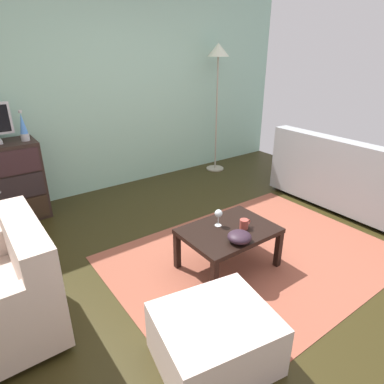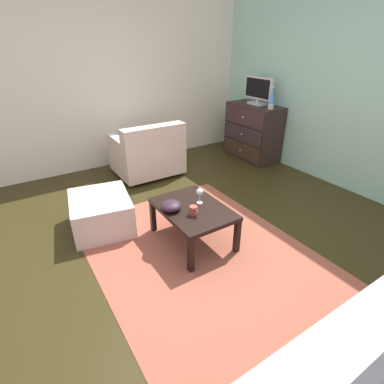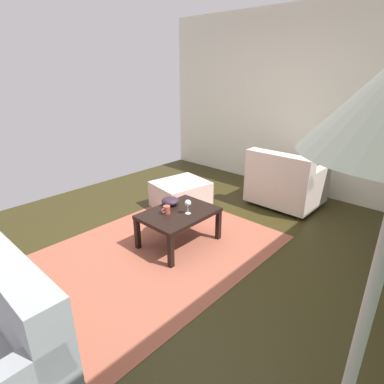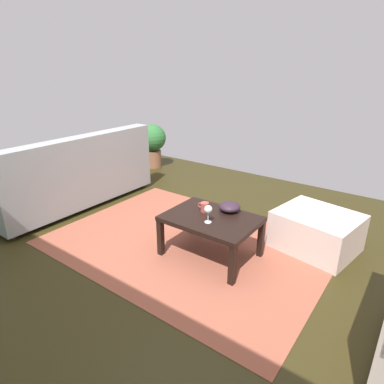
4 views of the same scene
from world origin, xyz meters
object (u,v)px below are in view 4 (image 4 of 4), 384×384
mug (204,207)px  potted_plant (153,142)px  couch_large (71,177)px  coffee_table (211,222)px  ottoman (316,231)px  bowl_decorative (230,207)px  wine_glass (208,210)px

mug → potted_plant: size_ratio=0.16×
couch_large → potted_plant: 1.78m
coffee_table → ottoman: coffee_table is taller
ottoman → bowl_decorative: bearing=36.7°
wine_glass → mug: wine_glass is taller
bowl_decorative → potted_plant: bearing=-33.2°
wine_glass → ottoman: wine_glass is taller
ottoman → couch_large: bearing=14.0°
coffee_table → wine_glass: wine_glass is taller
couch_large → potted_plant: (0.26, -1.76, 0.09)m
wine_glass → coffee_table: bearing=-70.8°
wine_glass → potted_plant: (2.36, -1.87, -0.07)m
coffee_table → bowl_decorative: (-0.07, -0.20, 0.10)m
mug → bowl_decorative: bowl_decorative is taller
wine_glass → potted_plant: potted_plant is taller
mug → ottoman: 1.09m
mug → wine_glass: bearing=132.0°
wine_glass → bowl_decorative: wine_glass is taller
wine_glass → couch_large: (2.10, -0.11, -0.16)m
wine_glass → mug: bearing=-48.0°
couch_large → ottoman: (-2.80, -0.70, -0.17)m
coffee_table → mug: size_ratio=7.10×
coffee_table → ottoman: size_ratio=1.16×
coffee_table → wine_glass: 0.20m
potted_plant → ottoman: bearing=160.7°
coffee_table → wine_glass: bearing=109.2°
bowl_decorative → ottoman: bearing=-143.3°
couch_large → potted_plant: couch_large is taller
mug → couch_large: 1.95m
potted_plant → couch_large: bearing=98.3°
couch_large → ottoman: 2.89m
mug → ottoman: size_ratio=0.16×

